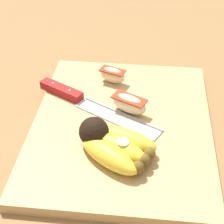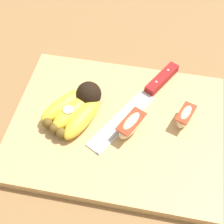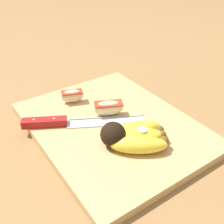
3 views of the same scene
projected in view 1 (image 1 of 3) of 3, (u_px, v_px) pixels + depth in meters
ground_plane at (132, 124)px, 0.73m from camera, size 6.00×6.00×0.00m
cutting_board at (122, 126)px, 0.71m from camera, size 0.42×0.33×0.02m
banana_bunch at (113, 144)px, 0.62m from camera, size 0.13×0.14×0.05m
chefs_knife at (80, 99)px, 0.75m from camera, size 0.16×0.26×0.02m
apple_wedge_near at (113, 75)px, 0.80m from camera, size 0.04×0.06×0.04m
apple_wedge_middle at (129, 104)px, 0.71m from camera, size 0.06×0.08×0.04m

